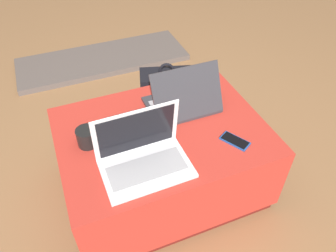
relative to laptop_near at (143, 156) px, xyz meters
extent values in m
plane|color=olive|center=(0.15, 0.17, -0.47)|extent=(14.00, 14.00, 0.00)
cube|color=maroon|center=(0.15, 0.17, -0.45)|extent=(0.94, 0.70, 0.05)
cube|color=#B22D23|center=(0.15, 0.17, -0.24)|extent=(0.98, 0.73, 0.37)
cube|color=silver|center=(0.00, -0.04, -0.04)|extent=(0.37, 0.24, 0.02)
cube|color=#9E9EA3|center=(0.00, -0.04, -0.04)|extent=(0.33, 0.14, 0.00)
cube|color=silver|center=(0.00, 0.07, 0.08)|extent=(0.37, 0.04, 0.24)
cube|color=black|center=(0.00, 0.06, 0.08)|extent=(0.33, 0.03, 0.21)
cube|color=#333338|center=(0.31, 0.30, -0.04)|extent=(0.35, 0.25, 0.02)
cube|color=#9E9EA3|center=(0.31, 0.31, -0.04)|extent=(0.31, 0.14, 0.00)
cube|color=#333338|center=(0.31, 0.23, 0.08)|extent=(0.35, 0.12, 0.23)
cube|color=#B23D93|center=(0.31, 0.24, 0.07)|extent=(0.31, 0.10, 0.20)
cube|color=#1E4C9E|center=(0.43, -0.03, -0.05)|extent=(0.12, 0.14, 0.01)
cube|color=black|center=(0.43, -0.03, -0.04)|extent=(0.11, 0.13, 0.00)
cube|color=black|center=(0.36, 0.64, -0.27)|extent=(0.35, 0.25, 0.40)
cube|color=black|center=(0.39, 0.73, -0.35)|extent=(0.26, 0.13, 0.18)
torus|color=black|center=(0.36, 0.64, -0.05)|extent=(0.09, 0.04, 0.09)
cylinder|color=black|center=(-0.19, 0.21, -0.01)|extent=(0.09, 0.09, 0.09)
torus|color=black|center=(-0.14, 0.21, -0.01)|extent=(0.06, 0.02, 0.06)
cube|color=#564C47|center=(0.15, 1.58, -0.45)|extent=(1.40, 0.50, 0.04)
camera|label=1|loc=(-0.25, -0.89, 1.01)|focal=35.00mm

